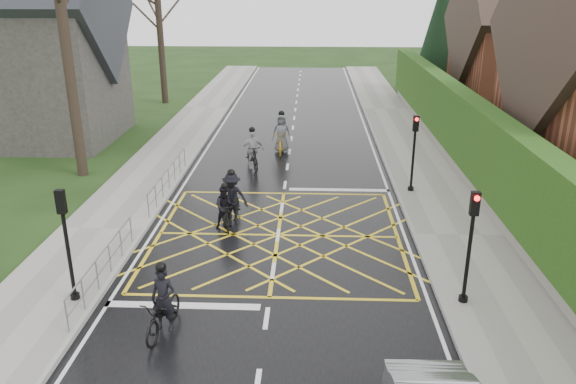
# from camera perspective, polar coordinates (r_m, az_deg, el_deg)

# --- Properties ---
(ground) EXTENTS (120.00, 120.00, 0.00)m
(ground) POSITION_cam_1_polar(r_m,az_deg,el_deg) (18.94, -1.02, -4.42)
(ground) COLOR black
(ground) RESTS_ON ground
(road) EXTENTS (9.00, 80.00, 0.01)m
(road) POSITION_cam_1_polar(r_m,az_deg,el_deg) (18.93, -1.02, -4.41)
(road) COLOR black
(road) RESTS_ON ground
(sidewalk_right) EXTENTS (3.00, 80.00, 0.15)m
(sidewalk_right) POSITION_cam_1_polar(r_m,az_deg,el_deg) (19.51, 16.91, -4.34)
(sidewalk_right) COLOR gray
(sidewalk_right) RESTS_ON ground
(sidewalk_left) EXTENTS (3.00, 80.00, 0.15)m
(sidewalk_left) POSITION_cam_1_polar(r_m,az_deg,el_deg) (20.15, -18.35, -3.71)
(sidewalk_left) COLOR gray
(sidewalk_left) RESTS_ON ground
(stone_wall) EXTENTS (0.50, 38.00, 0.70)m
(stone_wall) POSITION_cam_1_polar(r_m,az_deg,el_deg) (25.27, 17.65, 1.93)
(stone_wall) COLOR slate
(stone_wall) RESTS_ON ground
(hedge) EXTENTS (0.90, 38.00, 2.80)m
(hedge) POSITION_cam_1_polar(r_m,az_deg,el_deg) (24.80, 18.08, 5.76)
(hedge) COLOR #1B3B10
(hedge) RESTS_ON stone_wall
(house_far) EXTENTS (9.80, 8.80, 10.30)m
(house_far) POSITION_cam_1_polar(r_m,az_deg,el_deg) (37.90, 24.25, 13.26)
(house_far) COLOR brown
(house_far) RESTS_ON ground
(conifer) EXTENTS (4.60, 4.60, 10.00)m
(conifer) POSITION_cam_1_polar(r_m,az_deg,el_deg) (44.32, 15.63, 15.89)
(conifer) COLOR black
(conifer) RESTS_ON ground
(church) EXTENTS (8.80, 7.80, 11.00)m
(church) POSITION_cam_1_polar(r_m,az_deg,el_deg) (32.73, -24.80, 13.32)
(church) COLOR #2D2B28
(church) RESTS_ON ground
(railing_south) EXTENTS (0.05, 5.04, 1.03)m
(railing_south) POSITION_cam_1_polar(r_m,az_deg,el_deg) (16.44, -18.30, -6.57)
(railing_south) COLOR slate
(railing_south) RESTS_ON ground
(railing_north) EXTENTS (0.05, 6.04, 1.03)m
(railing_north) POSITION_cam_1_polar(r_m,az_deg,el_deg) (23.05, -12.07, 1.84)
(railing_north) COLOR slate
(railing_north) RESTS_ON ground
(traffic_light_ne) EXTENTS (0.24, 0.31, 3.21)m
(traffic_light_ne) POSITION_cam_1_polar(r_m,az_deg,el_deg) (22.62, 12.63, 3.77)
(traffic_light_ne) COLOR black
(traffic_light_ne) RESTS_ON ground
(traffic_light_se) EXTENTS (0.24, 0.31, 3.21)m
(traffic_light_se) POSITION_cam_1_polar(r_m,az_deg,el_deg) (14.95, 17.94, -5.54)
(traffic_light_se) COLOR black
(traffic_light_se) RESTS_ON ground
(traffic_light_sw) EXTENTS (0.24, 0.31, 3.21)m
(traffic_light_sw) POSITION_cam_1_polar(r_m,az_deg,el_deg) (15.41, -21.47, -5.20)
(traffic_light_sw) COLOR black
(traffic_light_sw) RESTS_ON ground
(cyclist_rear) EXTENTS (0.97, 1.97, 1.84)m
(cyclist_rear) POSITION_cam_1_polar(r_m,az_deg,el_deg) (14.11, -12.53, -11.56)
(cyclist_rear) COLOR black
(cyclist_rear) RESTS_ON ground
(cyclist_back) EXTENTS (0.91, 1.69, 1.64)m
(cyclist_back) POSITION_cam_1_polar(r_m,az_deg,el_deg) (19.38, -6.40, -1.95)
(cyclist_back) COLOR black
(cyclist_back) RESTS_ON ground
(cyclist_mid) EXTENTS (1.21, 2.05, 1.93)m
(cyclist_mid) POSITION_cam_1_polar(r_m,az_deg,el_deg) (19.89, -5.71, -1.06)
(cyclist_mid) COLOR black
(cyclist_mid) RESTS_ON ground
(cyclist_front) EXTENTS (1.16, 2.00, 1.93)m
(cyclist_front) POSITION_cam_1_polar(r_m,az_deg,el_deg) (25.59, -3.64, 3.95)
(cyclist_front) COLOR black
(cyclist_front) RESTS_ON ground
(cyclist_lead) EXTENTS (0.95, 2.17, 2.11)m
(cyclist_lead) POSITION_cam_1_polar(r_m,az_deg,el_deg) (28.05, -0.67, 5.50)
(cyclist_lead) COLOR #B47C15
(cyclist_lead) RESTS_ON ground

